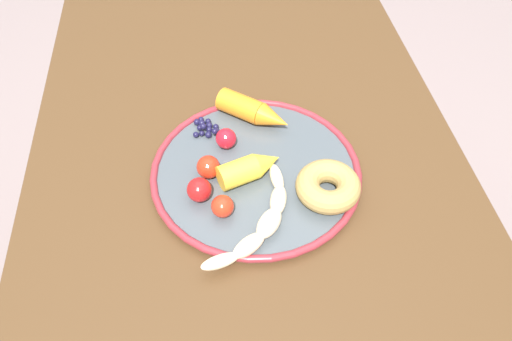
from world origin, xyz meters
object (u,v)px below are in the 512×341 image
Objects in this scene: dining_table at (248,191)px; banana at (262,221)px; tomato_extra at (226,138)px; tomato_mid at (223,206)px; donut at (328,186)px; tomato_near at (199,190)px; plate at (256,172)px; tomato_far at (208,167)px; carrot_yellow at (250,168)px; carrot_orange at (254,111)px; blueberry_pile at (206,128)px.

dining_table is 6.59× the size of banana.
banana is at bearing 12.31° from tomato_extra.
donut is at bearing 95.67° from tomato_mid.
tomato_extra is (-0.17, -0.04, 0.01)m from banana.
dining_table is 0.13m from tomato_extra.
tomato_mid is at bearing -118.88° from banana.
tomato_mid is at bearing 43.38° from tomato_near.
plate is 3.40× the size of donut.
tomato_far is (-0.06, -0.18, 0.00)m from donut.
carrot_yellow is at bearing 111.63° from tomato_near.
banana is at bearing 3.21° from carrot_yellow.
tomato_near reaches higher than tomato_mid.
carrot_orange is 0.21m from tomato_mid.
carrot_orange is at bearing -153.29° from donut.
tomato_near reaches higher than donut.
donut is (-0.05, 0.11, 0.01)m from banana.
dining_table is 0.15m from carrot_orange.
banana is at bearing -66.80° from donut.
carrot_orange reaches higher than plate.
tomato_mid is 0.14m from tomato_extra.
plate reaches higher than dining_table.
tomato_far is at bearing -168.74° from tomato_mid.
banana is at bearing 53.50° from tomato_near.
dining_table is 3.54× the size of plate.
dining_table is at bearing -178.44° from banana.
tomato_near is at bearing -95.30° from donut.
tomato_mid is at bearing -7.26° from tomato_extra.
carrot_orange is 1.17× the size of carrot_yellow.
tomato_far is (0.10, -0.00, 0.01)m from blueberry_pile.
carrot_orange is (-0.12, 0.01, 0.02)m from plate.
tomato_extra reaches higher than plate.
carrot_orange reaches higher than donut.
blueberry_pile is 1.48× the size of tomato_extra.
tomato_far is at bearing -147.12° from banana.
blueberry_pile is 1.38× the size of tomato_far.
carrot_orange and carrot_yellow have the same top height.
carrot_orange is at bearing 159.66° from tomato_mid.
carrot_yellow is at bearing -176.79° from banana.
banana is (0.11, -0.01, 0.02)m from plate.
banana is 3.55× the size of blueberry_pile.
tomato_far is at bearing -0.98° from blueberry_pile.
dining_table is at bearing -168.37° from plate.
tomato_far reaches higher than blueberry_pile.
donut reaches higher than banana.
dining_table is 0.12m from plate.
tomato_extra is at bearing -114.92° from dining_table.
tomato_far is (-0.00, -0.08, 0.02)m from plate.
plate is at bearing 177.19° from banana.
tomato_extra is at bearing -156.51° from carrot_yellow.
dining_table is 12.06× the size of donut.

